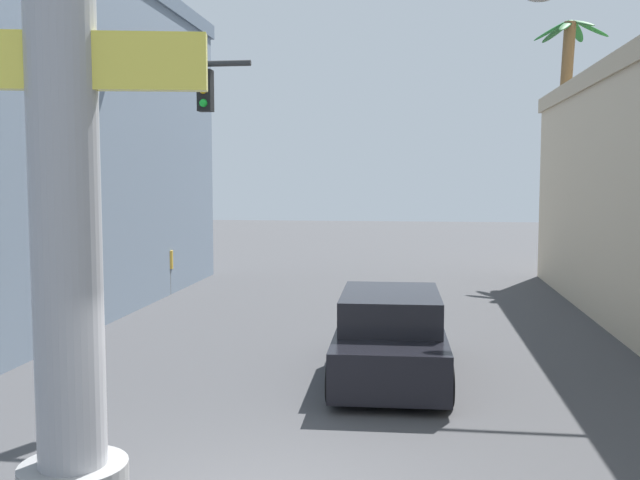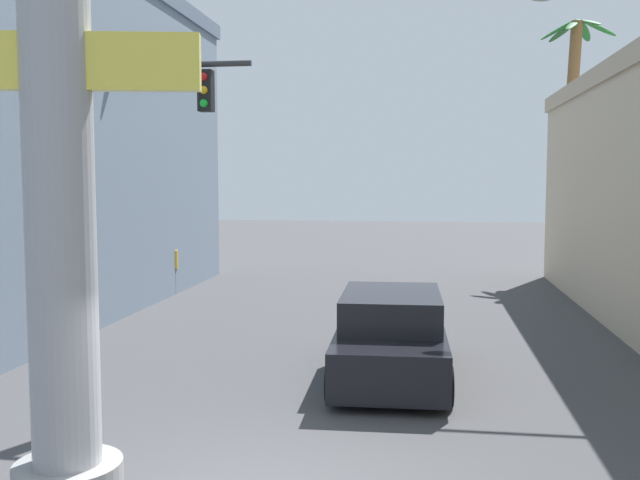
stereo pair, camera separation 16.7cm
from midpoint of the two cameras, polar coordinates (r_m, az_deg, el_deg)
ground_plane at (r=17.75m, az=2.85°, el=-6.88°), size 89.23×89.23×0.00m
neon_sign_pole at (r=7.58m, az=-19.64°, el=9.69°), size 2.76×1.10×9.31m
traffic_light_mast at (r=13.54m, az=-20.19°, el=6.36°), size 5.36×0.32×5.67m
car_lead at (r=13.26m, az=6.07°, el=-7.68°), size 2.14×4.79×1.56m
palm_tree_far_right at (r=28.54m, az=19.51°, el=8.41°), size 2.81×2.75×9.59m
palm_tree_mid_left at (r=19.05m, az=-19.04°, el=7.68°), size 3.29×3.22×7.05m
pedestrian_far_left at (r=22.97m, az=-11.50°, el=-1.93°), size 0.46×0.46×1.60m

